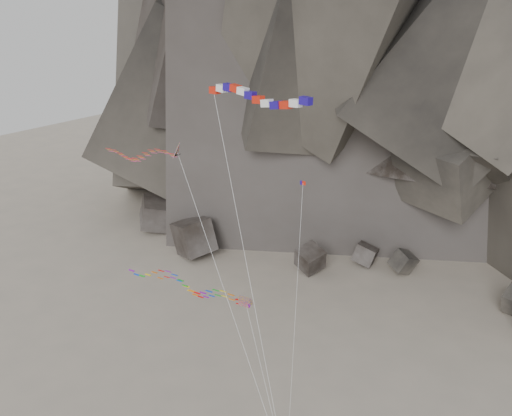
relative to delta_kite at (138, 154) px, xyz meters
The scene contains 5 objects.
boulder_field 38.50m from the delta_kite, 87.37° to the left, with size 83.17×17.16×6.76m.
delta_kite is the anchor object (origin of this frame).
banner_kite 13.83m from the delta_kite, ahead, with size 10.56×7.19×28.76m.
parafoil_kite 12.57m from the delta_kite, ahead, with size 21.25×7.33×10.66m.
pennant_kite 17.75m from the delta_kite, ahead, with size 2.33×6.55×21.68m.
Camera 1 is at (19.72, -36.62, 35.49)m, focal length 40.00 mm.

